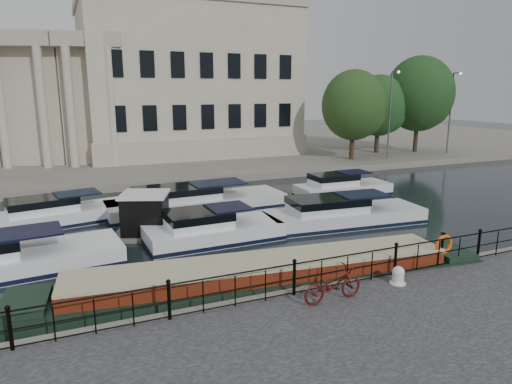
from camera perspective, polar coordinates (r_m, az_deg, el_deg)
ground_plane at (r=17.04m, az=1.12°, el=-11.42°), size 160.00×160.00×0.00m
far_bank at (r=53.97m, az=-16.22°, el=5.07°), size 120.00×42.00×0.55m
railing at (r=14.71m, az=4.81°, el=-10.40°), size 24.14×0.14×1.22m
civic_building at (r=49.17m, az=-17.24°, el=12.23°), size 53.55×31.84×16.85m
lamp_posts at (r=47.66m, az=20.00°, el=9.34°), size 8.24×1.55×8.07m
bicycle at (r=14.52m, az=9.58°, el=-11.36°), size 2.08×0.80×1.07m
mooring_bollard at (r=16.33m, az=17.34°, el=-9.93°), size 0.55×0.55×0.62m
life_ring_post at (r=18.36m, az=22.40°, el=-6.15°), size 0.77×0.20×1.25m
narrowboat at (r=16.30m, az=1.05°, el=-11.18°), size 16.91×4.01×1.61m
harbour_hut at (r=22.75m, az=-13.65°, el=-2.99°), size 3.68×3.40×2.18m
cabin_cruisers at (r=23.94m, az=-7.83°, el=-3.42°), size 28.21×10.27×1.99m
trees at (r=48.30m, az=16.85°, el=10.71°), size 15.72×8.65×9.83m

